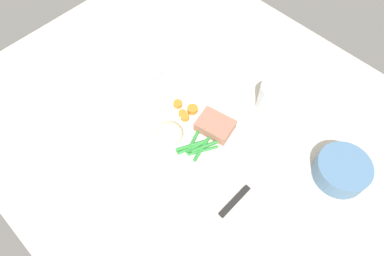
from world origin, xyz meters
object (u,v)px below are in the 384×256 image
Objects in this scene: knife at (250,185)px; water_glass at (272,99)px; meat_portion at (215,125)px; fork at (141,91)px; salad_bowl at (342,170)px; napkin at (165,39)px; dinner_plate at (192,132)px.

knife is 2.53× the size of water_glass.
meat_portion is 15.55cm from water_glass.
fork is 2.05× the size of water_glass.
salad_bowl is 56.89cm from napkin.
salad_bowl is at bearing -9.36° from water_glass.
fork is at bearing -62.95° from napkin.
meat_portion is 0.69× the size of salad_bowl.
fork is (-21.60, -4.31, -2.77)cm from meat_portion.
meat_portion reaches higher than dinner_plate.
water_glass is 34.93cm from napkin.
knife is at bearing 1.08° from fork.
water_glass is 0.62× the size of napkin.
salad_bowl reaches higher than knife.
meat_portion is 15.49cm from knife.
water_glass is at bearing 115.60° from knife.
meat_portion is at bearing 49.40° from dinner_plate.
dinner_plate is 2.21× the size of salad_bowl.
dinner_plate is 33.99cm from salad_bowl.
salad_bowl reaches higher than dinner_plate.
meat_portion reaches higher than knife.
water_glass reaches higher than dinner_plate.
meat_portion is at bearing -21.97° from napkin.
fork is 1.43× the size of salad_bowl.
water_glass reaches higher than napkin.
dinner_plate is 1.26× the size of knife.
napkin is (-34.72, -2.71, -2.68)cm from water_glass.
salad_bowl is (22.13, -3.65, -0.75)cm from water_glass.
water_glass reaches higher than knife.
fork is (-18.13, -0.26, -0.60)cm from dinner_plate.
napkin is at bearing 118.18° from fork.
salad_bowl is (30.34, 15.21, 1.88)cm from dinner_plate.
napkin is at bearing -175.53° from water_glass.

